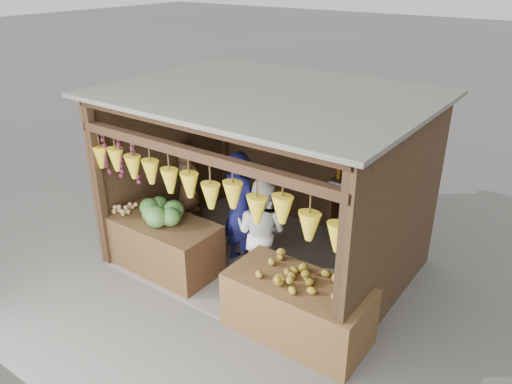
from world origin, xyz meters
TOP-DOWN VIEW (x-y plane):
  - ground at (0.00, 0.00)m, footprint 80.00×80.00m
  - stall_structure at (-0.03, -0.04)m, footprint 4.30×3.30m
  - back_shelf at (1.05, 1.28)m, footprint 1.25×0.32m
  - counter_left at (-1.14, -1.02)m, footprint 1.68×0.85m
  - counter_right at (1.25, -1.12)m, footprint 1.76×0.85m
  - stool at (-1.78, 0.22)m, footprint 0.33×0.33m
  - man_standing at (-0.30, -0.23)m, footprint 0.72×0.53m
  - woman_standing at (0.23, -0.45)m, footprint 0.83×0.67m
  - vendor_seated at (-1.78, 0.22)m, footprint 0.69×0.64m
  - melon_pile at (-1.17, -0.99)m, footprint 1.00×0.50m
  - tanfruit_pile at (-1.81, -1.11)m, footprint 0.34×0.40m
  - mango_pile at (1.32, -1.11)m, footprint 1.40×0.64m

SIDE VIEW (x-z plane):
  - ground at x=0.00m, z-range 0.00..0.00m
  - stool at x=-1.78m, z-range 0.00..0.31m
  - counter_right at x=1.25m, z-range 0.00..0.76m
  - counter_left at x=-1.14m, z-range 0.00..0.79m
  - woman_standing at x=0.23m, z-range 0.00..1.60m
  - tanfruit_pile at x=-1.81m, z-range 0.79..0.92m
  - mango_pile at x=1.32m, z-range 0.76..0.98m
  - back_shelf at x=1.05m, z-range 0.21..1.54m
  - vendor_seated at x=-1.78m, z-range 0.31..1.49m
  - man_standing at x=-0.30m, z-range 0.00..1.82m
  - melon_pile at x=-1.17m, z-range 0.79..1.11m
  - stall_structure at x=-0.03m, z-range 0.34..3.00m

